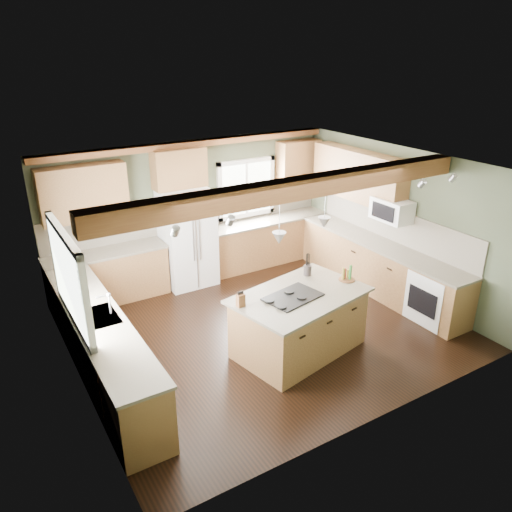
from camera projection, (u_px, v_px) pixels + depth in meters
floor at (262, 327)px, 7.96m from camera, size 5.60×5.60×0.00m
ceiling at (263, 166)px, 6.95m from camera, size 5.60×5.60×0.00m
wall_back at (193, 209)px, 9.42m from camera, size 5.60×0.00×5.60m
wall_left at (70, 298)px, 6.12m from camera, size 0.00×5.00×5.00m
wall_right at (397, 221)px, 8.80m from camera, size 0.00×5.00×5.00m
ceiling_beam at (297, 188)px, 6.37m from camera, size 5.55×0.26×0.26m
soffit_trim at (192, 144)px, 8.86m from camera, size 5.55×0.20×0.10m
backsplash_back at (193, 214)px, 9.45m from camera, size 5.58×0.03×0.58m
backsplash_right at (394, 225)px, 8.86m from camera, size 0.03×3.70×0.58m
base_cab_back_left at (108, 277)px, 8.66m from camera, size 2.02×0.60×0.88m
counter_back_left at (105, 253)px, 8.49m from camera, size 2.06×0.64×0.04m
base_cab_back_right at (267, 242)px, 10.24m from camera, size 2.62×0.60×0.88m
counter_back_right at (267, 220)px, 10.06m from camera, size 2.66×0.64×0.04m
base_cab_left at (102, 348)px, 6.63m from camera, size 0.60×3.70×0.88m
counter_left at (97, 318)px, 6.45m from camera, size 0.64×3.74×0.04m
base_cab_right at (378, 268)px, 9.03m from camera, size 0.60×3.70×0.88m
counter_right at (380, 244)px, 8.85m from camera, size 0.64×3.74×0.04m
upper_cab_back_left at (83, 193)px, 8.08m from camera, size 1.40×0.35×0.90m
upper_cab_over_fridge at (179, 168)px, 8.81m from camera, size 0.96×0.35×0.70m
upper_cab_right at (358, 175)px, 9.17m from camera, size 0.35×2.20×0.90m
upper_cab_back_corner at (298, 163)px, 10.13m from camera, size 0.90×0.35×0.90m
window_left at (68, 277)px, 6.07m from camera, size 0.04×1.60×1.05m
window_back at (246, 188)px, 9.86m from camera, size 1.10×0.04×1.00m
sink at (97, 318)px, 6.45m from camera, size 0.50×0.65×0.03m
faucet at (110, 304)px, 6.48m from camera, size 0.02×0.02×0.28m
dishwasher at (134, 404)px, 5.62m from camera, size 0.60×0.60×0.84m
oven at (435, 297)px, 8.00m from camera, size 0.60×0.72×0.84m
microwave at (392, 210)px, 8.55m from camera, size 0.40×0.70×0.38m
pendant_left at (279, 238)px, 6.38m from camera, size 0.18×0.18×0.16m
pendant_right at (324, 223)px, 6.94m from camera, size 0.18×0.18×0.16m
refrigerator at (188, 238)px, 9.14m from camera, size 0.90×0.74×1.80m
island at (299, 324)px, 7.22m from camera, size 1.96×1.42×0.88m
island_top at (300, 295)px, 7.04m from camera, size 2.10×1.56×0.04m
cooktop at (293, 297)px, 6.94m from camera, size 0.86×0.66×0.02m
knife_block at (241, 300)px, 6.67m from camera, size 0.11×0.09×0.18m
utensil_crock at (307, 270)px, 7.59m from camera, size 0.13×0.13×0.16m
bottle_tray at (347, 273)px, 7.41m from camera, size 0.26×0.26×0.22m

